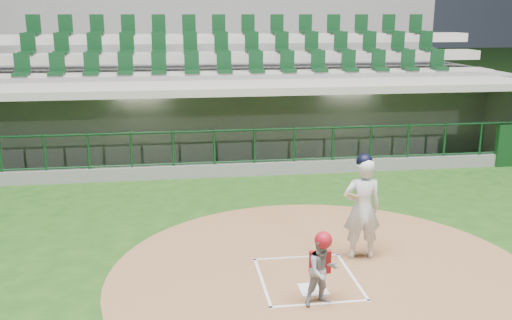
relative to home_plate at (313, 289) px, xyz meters
The scene contains 8 objects.
ground 0.70m from the home_plate, 90.00° to the left, with size 120.00×120.00×0.00m, color #1A3F12.
dirt_circle 0.58m from the home_plate, 59.04° to the left, with size 7.20×7.20×0.01m, color brown.
home_plate is the anchor object (origin of this frame).
batter_box_chalk 0.40m from the home_plate, 90.00° to the left, with size 1.55×1.80×0.01m.
dugout_structure 8.57m from the home_plate, 89.72° to the left, with size 16.40×3.70×3.00m.
seating_deck 11.69m from the home_plate, 90.00° to the left, with size 17.00×6.72×5.15m.
batter 1.82m from the home_plate, 44.47° to the left, with size 0.88×0.87×1.91m.
catcher 0.71m from the home_plate, 87.55° to the right, with size 0.60×0.52×1.15m.
Camera 1 is at (-2.05, -8.65, 4.23)m, focal length 40.00 mm.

